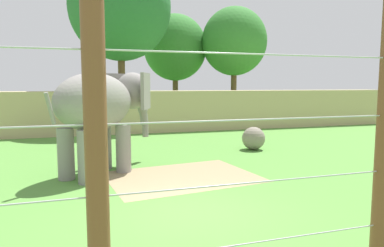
# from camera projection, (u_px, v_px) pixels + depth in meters

# --- Properties ---
(ground_plane) EXTENTS (120.00, 120.00, 0.00)m
(ground_plane) POSITION_uv_depth(u_px,v_px,m) (188.00, 212.00, 7.59)
(ground_plane) COLOR #518938
(dirt_patch) EXTENTS (4.67, 3.74, 0.01)m
(dirt_patch) POSITION_uv_depth(u_px,v_px,m) (182.00, 177.00, 10.52)
(dirt_patch) COLOR #937F5B
(dirt_patch) RESTS_ON ground
(embankment_wall) EXTENTS (36.00, 1.80, 2.38)m
(embankment_wall) POSITION_uv_depth(u_px,v_px,m) (121.00, 112.00, 20.17)
(embankment_wall) COLOR tan
(embankment_wall) RESTS_ON ground
(elephant) EXTENTS (3.61, 3.46, 3.14)m
(elephant) POSITION_uv_depth(u_px,v_px,m) (103.00, 106.00, 10.73)
(elephant) COLOR gray
(elephant) RESTS_ON ground
(enrichment_ball) EXTENTS (0.97, 0.97, 0.97)m
(enrichment_ball) POSITION_uv_depth(u_px,v_px,m) (254.00, 138.00, 14.85)
(enrichment_ball) COLOR gray
(enrichment_ball) RESTS_ON ground
(cable_fence) EXTENTS (12.68, 0.25, 4.05)m
(cable_fence) POSITION_uv_depth(u_px,v_px,m) (260.00, 142.00, 4.36)
(cable_fence) COLOR brown
(cable_fence) RESTS_ON ground
(tree_far_left) EXTENTS (4.97, 4.97, 8.65)m
(tree_far_left) POSITION_uv_depth(u_px,v_px,m) (234.00, 42.00, 27.02)
(tree_far_left) COLOR brown
(tree_far_left) RESTS_ON ground
(tree_left_of_centre) EXTENTS (6.27, 6.27, 10.80)m
(tree_left_of_centre) POSITION_uv_depth(u_px,v_px,m) (120.00, 7.00, 21.75)
(tree_left_of_centre) COLOR brown
(tree_left_of_centre) RESTS_ON ground
(tree_behind_wall) EXTENTS (5.02, 5.02, 8.33)m
(tree_behind_wall) POSITION_uv_depth(u_px,v_px,m) (175.00, 48.00, 28.20)
(tree_behind_wall) COLOR brown
(tree_behind_wall) RESTS_ON ground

